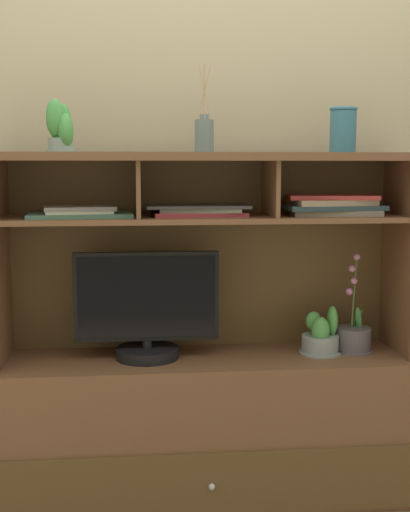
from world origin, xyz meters
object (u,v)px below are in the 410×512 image
object	(u,v)px
potted_fern	(321,338)
magazine_stack_right	(199,210)
ceramic_vase	(343,130)
media_console	(205,393)
potted_succulent	(61,128)
magazine_stack_left	(333,205)
tv_monitor	(147,312)
diffuser_bottle	(204,135)
potted_orchid	(353,337)
magazine_stack_centre	(80,212)

from	to	relation	value
potted_fern	magazine_stack_right	world-z (taller)	magazine_stack_right
ceramic_vase	media_console	bearing A→B (deg)	179.30
potted_fern	potted_succulent	bearing A→B (deg)	-179.84
potted_fern	potted_succulent	world-z (taller)	potted_succulent
magazine_stack_left	magazine_stack_right	distance (m)	0.51
magazine_stack_right	ceramic_vase	size ratio (longest dim) A/B	2.26
tv_monitor	diffuser_bottle	size ratio (longest dim) A/B	1.68
potted_orchid	magazine_stack_centre	size ratio (longest dim) A/B	0.98
potted_succulent	magazine_stack_left	bearing A→B (deg)	1.05
potted_orchid	magazine_stack_centre	bearing A→B (deg)	179.96
diffuser_bottle	ceramic_vase	world-z (taller)	diffuser_bottle
tv_monitor	magazine_stack_left	world-z (taller)	magazine_stack_left
potted_orchid	potted_fern	bearing A→B (deg)	-170.66
potted_succulent	ceramic_vase	bearing A→B (deg)	1.28
tv_monitor	potted_orchid	distance (m)	0.82
potted_fern	diffuser_bottle	world-z (taller)	diffuser_bottle
media_console	tv_monitor	size ratio (longest dim) A/B	2.97
ceramic_vase	potted_succulent	bearing A→B (deg)	-178.72
potted_orchid	potted_fern	size ratio (longest dim) A/B	2.09
potted_fern	magazine_stack_centre	size ratio (longest dim) A/B	0.47
magazine_stack_right	potted_succulent	distance (m)	0.59
ceramic_vase	tv_monitor	bearing A→B (deg)	-178.53
tv_monitor	ceramic_vase	bearing A→B (deg)	1.47
tv_monitor	potted_fern	distance (m)	0.69
magazine_stack_right	magazine_stack_left	bearing A→B (deg)	-1.92
media_console	ceramic_vase	bearing A→B (deg)	-0.70
magazine_stack_left	tv_monitor	bearing A→B (deg)	-178.85
diffuser_bottle	tv_monitor	bearing A→B (deg)	-167.76
magazine_stack_right	diffuser_bottle	bearing A→B (deg)	37.29
media_console	potted_succulent	size ratio (longest dim) A/B	8.55
magazine_stack_left	magazine_stack_right	size ratio (longest dim) A/B	0.98
potted_orchid	potted_fern	world-z (taller)	potted_orchid
magazine_stack_centre	diffuser_bottle	xyz separation A→B (m)	(0.47, 0.03, 0.29)
media_console	potted_succulent	bearing A→B (deg)	-176.75
media_console	tv_monitor	world-z (taller)	media_console
potted_orchid	ceramic_vase	bearing A→B (deg)	-178.58
magazine_stack_right	potted_orchid	bearing A→B (deg)	-1.02
magazine_stack_left	magazine_stack_right	world-z (taller)	magazine_stack_left
diffuser_bottle	potted_succulent	bearing A→B (deg)	-174.28
potted_orchid	magazine_stack_left	world-z (taller)	magazine_stack_left
magazine_stack_centre	magazine_stack_right	bearing A→B (deg)	1.31
potted_fern	potted_succulent	distance (m)	1.27
tv_monitor	potted_succulent	world-z (taller)	potted_succulent
magazine_stack_left	magazine_stack_right	xyz separation A→B (m)	(-0.51, 0.02, -0.02)
potted_orchid	diffuser_bottle	world-z (taller)	diffuser_bottle
tv_monitor	magazine_stack_left	distance (m)	0.82
potted_fern	diffuser_bottle	xyz separation A→B (m)	(-0.45, 0.05, 0.78)
potted_orchid	ceramic_vase	size ratio (longest dim) A/B	2.27
potted_orchid	potted_fern	distance (m)	0.14
diffuser_bottle	ceramic_vase	distance (m)	0.53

